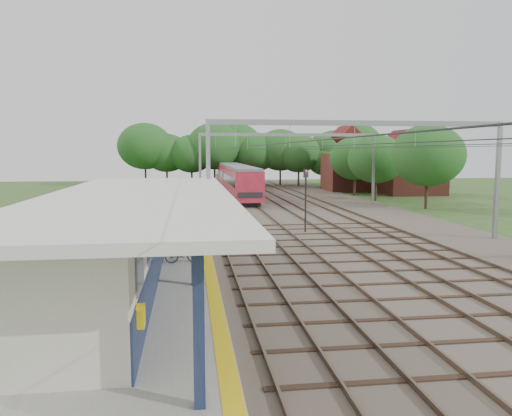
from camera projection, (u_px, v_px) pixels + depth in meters
ground at (417, 348)px, 13.44m from camera, size 160.00×160.00×0.00m
ballast_bed at (305, 211)px, 43.50m from camera, size 18.00×90.00×0.10m
platform at (162, 249)px, 26.21m from camera, size 5.00×52.00×0.35m
yellow_stripe at (205, 244)px, 26.49m from camera, size 0.45×52.00×0.01m
station_building at (115, 237)px, 18.92m from camera, size 3.41×18.00×3.40m
canopy at (141, 197)px, 17.90m from camera, size 6.40×20.00×3.44m
rail_tracks at (277, 211)px, 43.16m from camera, size 11.80×88.00×0.15m
catenary_system at (313, 148)px, 38.16m from camera, size 17.22×88.00×7.00m
tree_band at (260, 154)px, 69.64m from camera, size 31.72×30.88×8.82m
house_near at (411, 170)px, 61.18m from camera, size 7.00×6.12×7.89m
house_far at (356, 167)px, 66.39m from camera, size 8.00×6.12×8.66m
person at (196, 235)px, 24.23m from camera, size 0.69×0.50×1.73m
bicycle at (183, 252)px, 22.08m from camera, size 1.62×0.62×0.95m
train at (234, 178)px, 62.07m from camera, size 2.71×33.77×3.58m
signal_post at (306, 194)px, 31.90m from camera, size 0.33×0.30×4.13m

